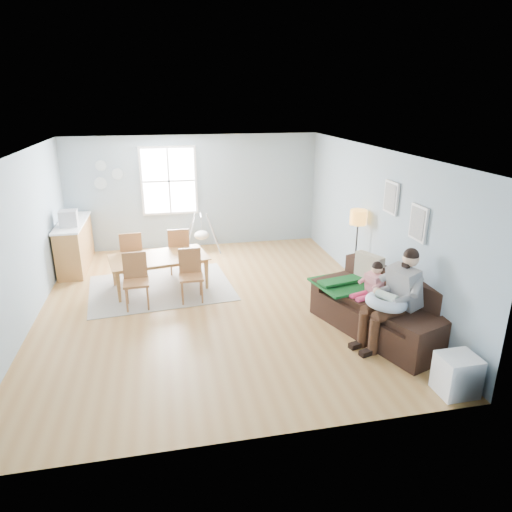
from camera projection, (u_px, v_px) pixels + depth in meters
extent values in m
cube|color=#A4703A|center=(213.00, 306.00, 8.24)|extent=(8.40, 9.40, 0.08)
cube|color=silver|center=(207.00, 133.00, 7.23)|extent=(8.40, 9.40, 0.60)
cube|color=#8DA9B9|center=(191.00, 184.00, 12.08)|extent=(8.40, 0.08, 3.90)
cube|color=#8DA9B9|center=(278.00, 402.00, 3.47)|extent=(8.40, 0.08, 3.90)
cube|color=#8DA9B9|center=(431.00, 220.00, 8.57)|extent=(0.08, 9.40, 3.90)
cube|color=white|center=(169.00, 181.00, 10.77)|extent=(1.32, 0.06, 1.62)
cube|color=white|center=(169.00, 181.00, 10.74)|extent=(1.20, 0.02, 1.50)
cube|color=white|center=(169.00, 181.00, 10.73)|extent=(1.20, 0.03, 0.04)
cube|color=white|center=(169.00, 181.00, 10.73)|extent=(0.04, 0.03, 1.50)
cube|color=white|center=(419.00, 223.00, 6.82)|extent=(0.04, 0.44, 0.54)
cube|color=slate|center=(417.00, 223.00, 6.82)|extent=(0.01, 0.36, 0.46)
cube|color=white|center=(391.00, 198.00, 7.59)|extent=(0.04, 0.44, 0.54)
cube|color=slate|center=(390.00, 198.00, 7.58)|extent=(0.01, 0.36, 0.46)
cylinder|color=#97B0B5|center=(101.00, 166.00, 10.35)|extent=(0.24, 0.02, 0.24)
cylinder|color=#97B0B5|center=(118.00, 174.00, 10.48)|extent=(0.26, 0.02, 0.26)
cylinder|color=#97B0B5|center=(101.00, 183.00, 10.47)|extent=(0.28, 0.02, 0.28)
cube|color=black|center=(379.00, 319.00, 7.18)|extent=(1.68, 2.45, 0.45)
cube|color=black|center=(399.00, 288.00, 7.21)|extent=(0.97, 2.20, 0.46)
cube|color=black|center=(436.00, 328.00, 6.25)|extent=(0.98, 0.53, 0.17)
cube|color=black|center=(337.00, 280.00, 7.89)|extent=(0.98, 0.53, 0.17)
cube|color=#155E29|center=(347.00, 283.00, 7.65)|extent=(1.19, 1.08, 0.04)
cube|color=tan|center=(369.00, 269.00, 7.60)|extent=(0.34, 0.54, 0.52)
cube|color=gray|center=(404.00, 287.00, 6.74)|extent=(0.50, 0.56, 0.65)
sphere|color=#E4B18B|center=(411.00, 259.00, 6.62)|extent=(0.24, 0.24, 0.24)
sphere|color=black|center=(411.00, 256.00, 6.61)|extent=(0.23, 0.23, 0.23)
cylinder|color=#3C2516|center=(388.00, 314.00, 6.57)|extent=(0.53, 0.30, 0.17)
cylinder|color=#3C2516|center=(377.00, 308.00, 6.77)|extent=(0.53, 0.30, 0.17)
cylinder|color=#3C2516|center=(374.00, 336.00, 6.56)|extent=(0.14, 0.14, 0.56)
cylinder|color=#3C2516|center=(363.00, 329.00, 6.76)|extent=(0.14, 0.14, 0.56)
cube|color=black|center=(368.00, 352.00, 6.61)|extent=(0.28, 0.18, 0.08)
cube|color=black|center=(357.00, 345.00, 6.80)|extent=(0.28, 0.18, 0.08)
torus|color=silver|center=(386.00, 302.00, 6.63)|extent=(0.82, 0.81, 0.25)
cylinder|color=silver|center=(387.00, 297.00, 6.61)|extent=(0.28, 0.35, 0.14)
sphere|color=#E4B18B|center=(377.00, 291.00, 6.74)|extent=(0.12, 0.12, 0.12)
cube|color=silver|center=(374.00, 284.00, 7.20)|extent=(0.30, 0.32, 0.37)
sphere|color=#E4B18B|center=(377.00, 269.00, 7.13)|extent=(0.17, 0.17, 0.17)
sphere|color=black|center=(377.00, 267.00, 7.12)|extent=(0.17, 0.17, 0.17)
cylinder|color=#F93C6F|center=(365.00, 298.00, 7.08)|extent=(0.32, 0.18, 0.09)
cylinder|color=#F93C6F|center=(358.00, 295.00, 7.20)|extent=(0.32, 0.18, 0.09)
cylinder|color=#F93C6F|center=(357.00, 310.00, 7.07)|extent=(0.08, 0.08, 0.31)
cylinder|color=#F93C6F|center=(351.00, 307.00, 7.19)|extent=(0.08, 0.08, 0.31)
cylinder|color=black|center=(353.00, 286.00, 8.99)|extent=(0.27, 0.27, 0.03)
cylinder|color=black|center=(356.00, 254.00, 8.77)|extent=(0.03, 0.03, 1.36)
cylinder|color=#F89D34|center=(358.00, 217.00, 8.52)|extent=(0.31, 0.31, 0.27)
cube|color=white|center=(457.00, 375.00, 5.70)|extent=(0.47, 0.42, 0.52)
cube|color=black|center=(442.00, 377.00, 5.65)|extent=(0.04, 0.35, 0.42)
cube|color=#9C978E|center=(161.00, 288.00, 8.91)|extent=(2.87, 2.30, 0.01)
imported|color=olive|center=(160.00, 273.00, 8.81)|extent=(1.98, 1.33, 0.64)
cube|color=#946133|center=(136.00, 283.00, 7.94)|extent=(0.46, 0.46, 0.04)
cube|color=#946133|center=(135.00, 265.00, 8.04)|extent=(0.42, 0.06, 0.48)
cylinder|color=#946133|center=(127.00, 300.00, 7.82)|extent=(0.04, 0.04, 0.47)
cylinder|color=#946133|center=(148.00, 298.00, 7.90)|extent=(0.04, 0.04, 0.47)
cylinder|color=#946133|center=(127.00, 292.00, 8.15)|extent=(0.04, 0.04, 0.47)
cylinder|color=#946133|center=(147.00, 290.00, 8.23)|extent=(0.04, 0.04, 0.47)
cube|color=#946133|center=(191.00, 277.00, 8.22)|extent=(0.43, 0.43, 0.04)
cube|color=#946133|center=(190.00, 260.00, 8.31)|extent=(0.41, 0.04, 0.47)
cylinder|color=#946133|center=(183.00, 294.00, 8.10)|extent=(0.04, 0.04, 0.46)
cylinder|color=#946133|center=(202.00, 292.00, 8.17)|extent=(0.04, 0.04, 0.46)
cylinder|color=#946133|center=(182.00, 286.00, 8.43)|extent=(0.04, 0.04, 0.46)
cylinder|color=#946133|center=(201.00, 285.00, 8.49)|extent=(0.04, 0.04, 0.46)
cube|color=#946133|center=(132.00, 255.00, 9.29)|extent=(0.50, 0.50, 0.04)
cube|color=#946133|center=(131.00, 245.00, 9.02)|extent=(0.43, 0.09, 0.50)
cylinder|color=#946133|center=(141.00, 262.00, 9.59)|extent=(0.04, 0.04, 0.49)
cylinder|color=#946133|center=(123.00, 264.00, 9.48)|extent=(0.04, 0.04, 0.49)
cylinder|color=#946133|center=(142.00, 268.00, 9.26)|extent=(0.04, 0.04, 0.49)
cylinder|color=#946133|center=(124.00, 270.00, 9.15)|extent=(0.04, 0.04, 0.49)
cube|color=#946133|center=(179.00, 250.00, 9.56)|extent=(0.45, 0.45, 0.04)
cube|color=#946133|center=(179.00, 241.00, 9.28)|extent=(0.43, 0.04, 0.50)
cylinder|color=#946133|center=(188.00, 258.00, 9.85)|extent=(0.04, 0.04, 0.48)
cylinder|color=#946133|center=(171.00, 259.00, 9.78)|extent=(0.04, 0.04, 0.48)
cylinder|color=#946133|center=(189.00, 264.00, 9.51)|extent=(0.04, 0.04, 0.48)
cylinder|color=#946133|center=(171.00, 265.00, 9.44)|extent=(0.04, 0.04, 0.48)
cube|color=olive|center=(75.00, 245.00, 9.86)|extent=(0.50, 1.79, 0.99)
cube|color=white|center=(72.00, 223.00, 9.69)|extent=(0.54, 1.83, 0.04)
cube|color=#AAAAAF|center=(69.00, 218.00, 9.31)|extent=(0.36, 0.34, 0.33)
cube|color=black|center=(60.00, 219.00, 9.27)|extent=(0.03, 0.27, 0.23)
cylinder|color=#AAAAAF|center=(201.00, 215.00, 10.82)|extent=(0.06, 0.50, 0.04)
ellipsoid|color=beige|center=(202.00, 235.00, 10.98)|extent=(0.36, 0.36, 0.22)
cylinder|color=#AAAAAF|center=(201.00, 225.00, 10.90)|extent=(0.01, 0.01, 0.40)
cylinder|color=#AAAAAF|center=(190.00, 236.00, 10.66)|extent=(0.32, 0.31, 0.87)
cylinder|color=#AAAAAF|center=(214.00, 235.00, 10.74)|extent=(0.30, 0.33, 0.87)
cylinder|color=#AAAAAF|center=(190.00, 230.00, 11.18)|extent=(0.30, 0.33, 0.87)
cylinder|color=#AAAAAF|center=(212.00, 229.00, 11.26)|extent=(0.32, 0.31, 0.87)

